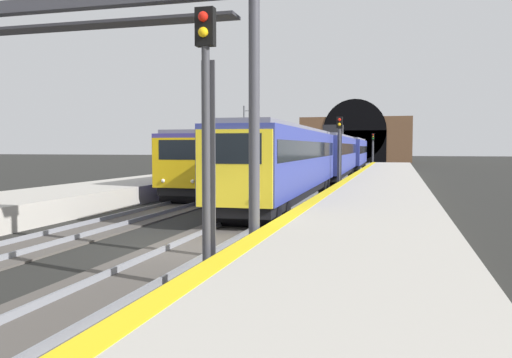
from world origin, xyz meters
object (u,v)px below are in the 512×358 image
(railway_signal_near, at_px, (206,130))
(railway_signal_far, at_px, (373,146))
(train_main_approaching, at_px, (333,155))
(train_adjacent_platform, at_px, (291,154))
(overhead_signal_gantry, at_px, (94,58))
(catenary_mast_near, at_px, (244,138))
(railway_signal_mid, at_px, (339,148))

(railway_signal_near, relative_size, railway_signal_far, 1.15)
(railway_signal_near, distance_m, railway_signal_far, 70.93)
(railway_signal_far, bearing_deg, train_main_approaching, -3.04)
(train_adjacent_platform, bearing_deg, overhead_signal_gantry, 3.50)
(train_main_approaching, bearing_deg, overhead_signal_gantry, -5.28)
(railway_signal_near, bearing_deg, train_main_approaching, -177.12)
(train_adjacent_platform, bearing_deg, railway_signal_far, 166.54)
(train_adjacent_platform, distance_m, railway_signal_near, 42.89)
(railway_signal_far, xyz_separation_m, overhead_signal_gantry, (-68.06, 4.31, 2.37))
(railway_signal_near, distance_m, catenary_mast_near, 52.74)
(railway_signal_far, bearing_deg, catenary_mast_near, -35.11)
(railway_signal_mid, relative_size, railway_signal_far, 0.99)
(overhead_signal_gantry, xyz_separation_m, catenary_mast_near, (47.92, 9.84, -1.36))
(railway_signal_near, height_order, overhead_signal_gantry, overhead_signal_gantry)
(railway_signal_mid, bearing_deg, overhead_signal_gantry, -11.29)
(train_main_approaching, xyz_separation_m, railway_signal_mid, (-11.95, -1.84, 0.63))
(railway_signal_mid, xyz_separation_m, overhead_signal_gantry, (-21.60, 4.31, 2.50))
(train_main_approaching, bearing_deg, catenary_mast_near, -140.44)
(railway_signal_far, bearing_deg, railway_signal_mid, 0.00)
(railway_signal_near, height_order, railway_signal_mid, railway_signal_near)
(train_main_approaching, bearing_deg, railway_signal_mid, 7.68)
(railway_signal_near, relative_size, railway_signal_mid, 1.16)
(train_main_approaching, height_order, overhead_signal_gantry, overhead_signal_gantry)
(railway_signal_near, bearing_deg, catenary_mast_near, -164.43)
(catenary_mast_near, bearing_deg, train_main_approaching, -139.39)
(railway_signal_near, bearing_deg, overhead_signal_gantry, -123.71)
(train_adjacent_platform, bearing_deg, catenary_mast_near, -139.04)
(railway_signal_far, bearing_deg, overhead_signal_gantry, -3.63)
(train_adjacent_platform, bearing_deg, railway_signal_near, 9.02)
(train_main_approaching, height_order, railway_signal_mid, railway_signal_mid)
(train_main_approaching, distance_m, train_adjacent_platform, 7.72)
(railway_signal_near, height_order, catenary_mast_near, catenary_mast_near)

